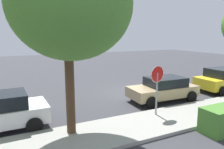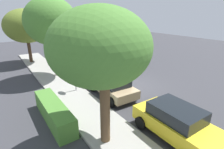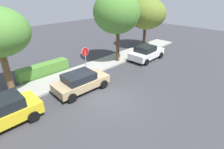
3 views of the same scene
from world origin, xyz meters
name	(u,v)px [view 2 (image 2 of 3)]	position (x,y,z in m)	size (l,w,h in m)	color
ground_plane	(133,86)	(0.00, 0.00, 0.00)	(60.00, 60.00, 0.00)	#38383D
sidewalk_curb	(77,101)	(0.00, 4.78, 0.07)	(32.00, 2.43, 0.14)	#9E9B93
stop_sign	(75,70)	(1.49, 4.19, 1.66)	(0.76, 0.10, 2.42)	gray
parked_car_tan	(113,86)	(-0.47, 2.31, 0.72)	(4.02, 2.12, 1.38)	tan
parked_car_white	(65,59)	(8.08, 2.53, 0.76)	(4.13, 2.09, 1.50)	white
parked_car_yellow	(177,122)	(-5.70, 2.37, 0.80)	(4.18, 2.08, 1.56)	yellow
street_tree_near_corner	(51,22)	(5.40, 4.32, 4.78)	(4.25, 4.25, 6.72)	#513823
street_tree_mid_block	(100,48)	(-4.06, 5.38, 4.28)	(3.87, 3.87, 5.82)	brown
street_tree_far	(26,26)	(11.61, 5.23, 4.08)	(4.55, 4.55, 5.89)	#422D1E
front_yard_hedge	(54,112)	(-1.16, 6.59, 0.51)	(4.28, 0.93, 1.01)	#4C8433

